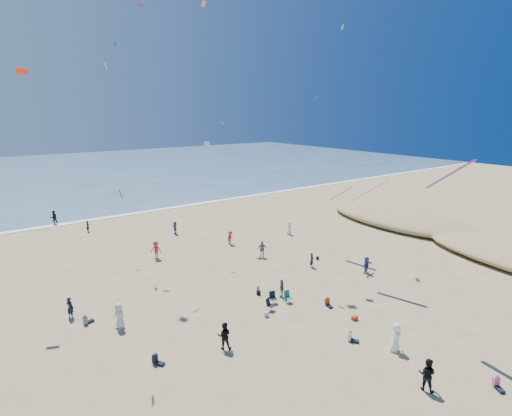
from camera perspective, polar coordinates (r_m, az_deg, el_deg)
ground at (r=24.31m, az=8.11°, el=-25.22°), size 220.00×220.00×0.00m
ocean at (r=110.16m, az=-28.79°, el=4.12°), size 220.00×100.00×0.06m
surf_line at (r=61.71m, az=-22.32°, el=-1.56°), size 220.00×1.20×0.08m
standing_flyers at (r=38.78m, az=-5.39°, el=-8.02°), size 27.60×50.03×1.94m
seated_group at (r=28.42m, az=2.93°, el=-17.69°), size 17.99×21.76×0.84m
chair_cluster at (r=32.79m, az=3.11°, el=-12.98°), size 2.71×1.56×1.00m
white_tote at (r=31.34m, az=1.48°, el=-14.92°), size 0.35×0.20×0.40m
black_backpack at (r=34.60m, az=0.36°, el=-12.02°), size 0.30×0.22×0.38m
cooler at (r=31.79m, az=13.91°, el=-15.02°), size 0.45×0.30×0.30m
navy_bag at (r=42.70m, az=8.78°, el=-7.08°), size 0.28×0.18×0.34m
kites_aloft at (r=35.09m, az=3.37°, el=13.51°), size 39.94×35.79×29.21m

